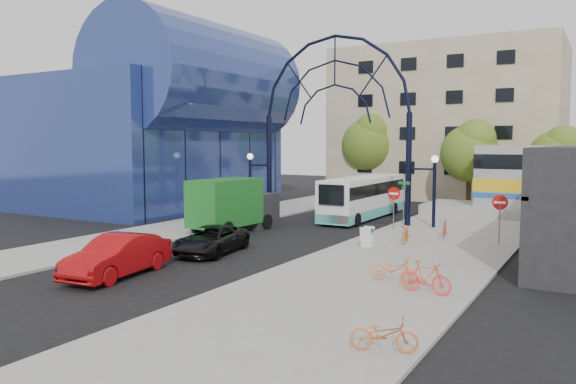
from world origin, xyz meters
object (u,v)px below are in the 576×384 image
Objects in this scene: stop_sign at (394,197)px; bike_far_b at (426,277)px; tree_north_c at (558,155)px; gateway_arch at (335,90)px; red_sedan at (117,256)px; black_suv at (211,240)px; bike_near_a at (406,233)px; city_bus at (364,197)px; street_name_sign at (404,195)px; sandwich_board at (367,234)px; tree_north_a at (471,150)px; do_not_enter_sign at (500,207)px; tree_north_b at (370,142)px; green_truck at (234,205)px; bike_far_c at (384,334)px; bike_far_a at (394,269)px; bike_near_b at (445,228)px.

bike_far_b is at bearing -66.17° from stop_sign.
tree_north_c reaches higher than bike_far_b.
gateway_arch is 2.79× the size of red_sedan.
bike_near_a is (7.18, 6.70, -0.05)m from black_suv.
city_bus is 15.16m from black_suv.
street_name_sign reaches higher than sandwich_board.
tree_north_a is 3.87× the size of bike_far_b.
tree_north_c is at bearing 3.71° from bike_far_b.
sandwich_board is (0.40, -6.62, -1.39)m from street_name_sign.
red_sedan reaches higher than black_suv.
gateway_arch is at bearing 127.04° from bike_near_a.
do_not_enter_sign is 25.09m from tree_north_b.
stop_sign is 0.40× the size of green_truck.
stop_sign is at bearing 63.21° from red_sedan.
red_sedan is 11.61m from bike_far_b.
tree_north_b is at bearing 31.96° from bike_far_b.
red_sedan is 12.12m from bike_far_c.
do_not_enter_sign reaches higher than sandwich_board.
tree_north_c is 0.63× the size of city_bus.
bike_far_a is at bearing -66.59° from tree_north_b.
bike_far_c is at bearing -61.60° from gateway_arch.
bike_near_a is 2.99m from bike_near_b.
green_truck is 3.93× the size of bike_near_b.
sandwich_board is at bearing -68.41° from tree_north_b.
gateway_arch is 7.55× the size of bike_near_a.
street_name_sign is 20.17m from bike_far_c.
city_bus is at bearing 77.21° from red_sedan.
street_name_sign is 0.60× the size of black_suv.
tree_north_a reaches higher than stop_sign.
city_bus is (1.08, 2.48, -7.08)m from gateway_arch.
bike_near_a is (-4.16, -1.89, -1.38)m from do_not_enter_sign.
gateway_arch reaches higher than bike_near_a.
city_bus is (4.95, -13.45, -3.79)m from tree_north_b.
bike_near_a is 8.30m from bike_far_a.
street_name_sign reaches higher than do_not_enter_sign.
bike_far_a is (7.96, -16.37, -0.89)m from city_bus.
city_bus reaches higher than red_sedan.
tree_north_a reaches higher than sandwich_board.
stop_sign is 1.52× the size of bike_far_c.
bike_far_b is at bearing -80.09° from bike_near_a.
bike_near_b is 17.70m from bike_far_c.
sandwich_board is at bearing -132.36° from bike_near_a.
gateway_arch reaches higher than green_truck.
tree_north_b is at bearing 117.65° from street_name_sign.
red_sedan is (2.55, -11.31, -0.75)m from green_truck.
street_name_sign is 5.02m from bike_near_a.
tree_north_a is at bearing -161.56° from tree_north_c.
bike_near_a is at bearing -69.98° from street_name_sign.
tree_north_c is at bearing 56.68° from green_truck.
black_suv reaches higher than bike_near_a.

